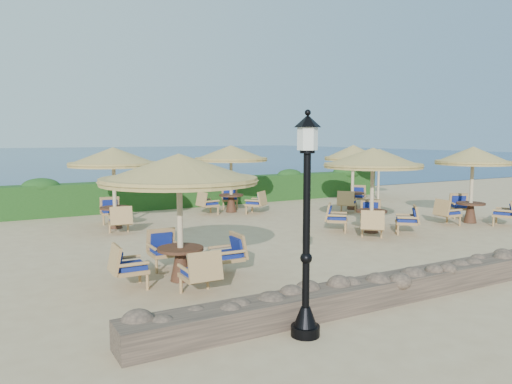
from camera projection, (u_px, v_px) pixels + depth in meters
name	position (u px, v px, depth m)	size (l,w,h in m)	color
ground	(307.00, 232.00, 15.77)	(120.00, 120.00, 0.00)	tan
sea	(44.00, 156.00, 76.50)	(160.00, 160.00, 0.00)	#0B234C
hedge	(213.00, 191.00, 21.95)	(18.00, 0.90, 1.20)	#163C13
stone_wall	(479.00, 271.00, 10.36)	(15.00, 0.65, 0.44)	brown
lamp_post	(306.00, 235.00, 7.37)	(0.44, 0.44, 3.31)	black
extra_parasol	(379.00, 154.00, 23.82)	(2.30, 2.30, 2.41)	beige
cafe_set_0	(179.00, 189.00, 10.20)	(3.26, 3.26, 2.65)	beige
cafe_set_1	(373.00, 173.00, 15.41)	(3.06, 3.06, 2.65)	beige
cafe_set_2	(472.00, 170.00, 17.18)	(2.69, 2.77, 2.65)	beige
cafe_set_3	(114.00, 167.00, 16.12)	(2.89, 2.89, 2.65)	beige
cafe_set_4	(231.00, 164.00, 19.63)	(2.90, 2.90, 2.65)	beige
cafe_set_5	(353.00, 163.00, 20.37)	(2.62, 2.37, 2.65)	beige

